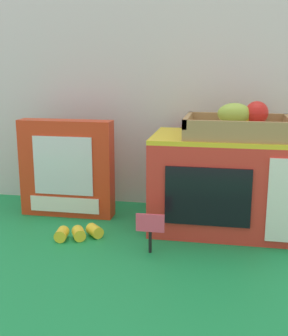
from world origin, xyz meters
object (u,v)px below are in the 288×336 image
(cookie_set_box, at_px, (67,169))
(loose_toy_banana, at_px, (78,233))
(toy_microwave, at_px, (228,183))
(food_groups_crate, at_px, (239,125))
(price_sign, at_px, (150,227))

(cookie_set_box, relative_size, loose_toy_banana, 2.35)
(toy_microwave, height_order, loose_toy_banana, toy_microwave)
(loose_toy_banana, bearing_deg, food_groups_crate, 20.09)
(toy_microwave, relative_size, price_sign, 4.16)
(cookie_set_box, distance_m, price_sign, 0.39)
(food_groups_crate, distance_m, cookie_set_box, 0.52)
(cookie_set_box, xyz_separation_m, price_sign, (0.30, -0.23, -0.08))
(food_groups_crate, height_order, loose_toy_banana, food_groups_crate)
(food_groups_crate, bearing_deg, price_sign, -135.29)
(toy_microwave, distance_m, food_groups_crate, 0.16)
(price_sign, relative_size, loose_toy_banana, 0.80)
(toy_microwave, height_order, price_sign, toy_microwave)
(cookie_set_box, height_order, price_sign, cookie_set_box)
(food_groups_crate, xyz_separation_m, cookie_set_box, (-0.50, 0.03, -0.15))
(food_groups_crate, xyz_separation_m, price_sign, (-0.20, -0.20, -0.23))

